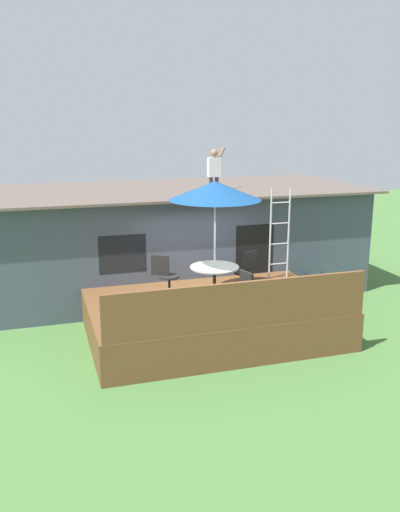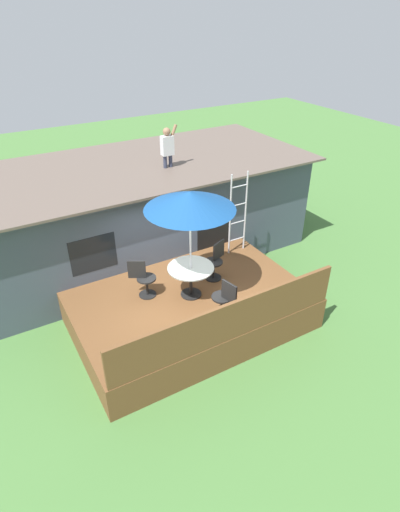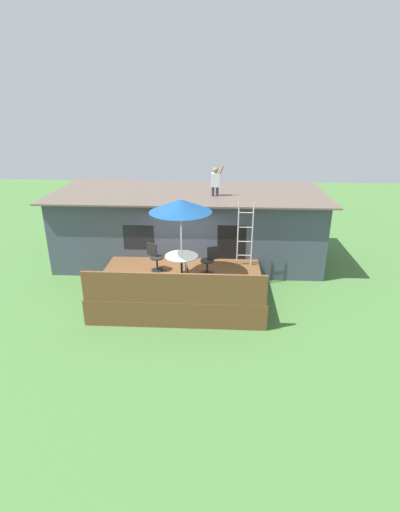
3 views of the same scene
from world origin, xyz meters
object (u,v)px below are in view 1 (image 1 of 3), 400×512
object	(u,v)px
patio_chair_near	(242,293)
person_figure	(214,166)
step_ladder	(280,234)
patio_table	(214,274)
patio_chair_left	(166,276)
patio_chair_right	(246,272)
patio_umbrella	(215,191)

from	to	relation	value
patio_chair_near	person_figure	bearing A→B (deg)	-23.68
step_ladder	patio_table	bearing A→B (deg)	-150.92
patio_chair_left	patio_chair_right	size ratio (longest dim) A/B	1.00
step_ladder	patio_chair_near	distance (m)	2.87
patio_chair_near	patio_table	bearing A→B (deg)	-0.00
patio_table	patio_umbrella	size ratio (longest dim) A/B	0.41
person_figure	patio_table	bearing A→B (deg)	-108.45
step_ladder	patio_chair_left	distance (m)	3.09
step_ladder	patio_chair_near	xyz separation A→B (m)	(-1.79, -2.14, -0.64)
patio_table	patio_umbrella	xyz separation A→B (m)	(-0.00, 0.00, 1.76)
step_ladder	patio_chair_left	world-z (taller)	step_ladder
person_figure	patio_chair_right	bearing A→B (deg)	-92.70
patio_umbrella	step_ladder	size ratio (longest dim) A/B	1.15
patio_chair_near	patio_chair_right	bearing A→B (deg)	-37.87
patio_chair_right	patio_chair_near	bearing A→B (deg)	43.50
patio_table	step_ladder	xyz separation A→B (m)	(2.03, 1.13, 0.51)
patio_table	person_figure	bearing A→B (deg)	71.55
step_ladder	patio_chair_left	size ratio (longest dim) A/B	2.39
step_ladder	patio_chair_near	bearing A→B (deg)	-129.93
patio_umbrella	step_ladder	world-z (taller)	patio_umbrella
patio_table	patio_chair_left	size ratio (longest dim) A/B	1.13
patio_chair_near	patio_umbrella	bearing A→B (deg)	-0.00
patio_umbrella	patio_chair_right	size ratio (longest dim) A/B	2.76
patio_table	patio_chair_right	xyz separation A→B (m)	(0.86, 0.34, -0.13)
patio_umbrella	person_figure	size ratio (longest dim) A/B	2.29
patio_chair_right	patio_chair_near	size ratio (longest dim) A/B	1.00
patio_umbrella	patio_chair_left	size ratio (longest dim) A/B	2.76
patio_umbrella	patio_chair_left	world-z (taller)	patio_umbrella
patio_chair_near	patio_chair_left	bearing A→B (deg)	24.05
person_figure	patio_chair_left	distance (m)	3.75
patio_chair_left	patio_chair_near	distance (m)	1.93
patio_umbrella	step_ladder	xyz separation A→B (m)	(2.03, 1.13, -1.25)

